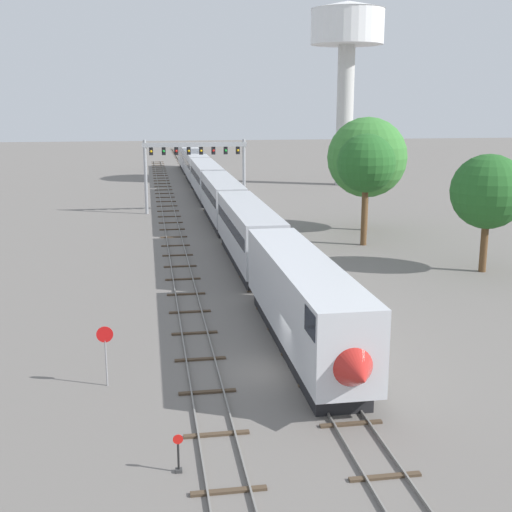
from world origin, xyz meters
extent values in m
plane|color=slate|center=(0.00, 0.00, 0.00)|extent=(400.00, 400.00, 0.00)
cube|color=slate|center=(1.28, 60.00, 0.08)|extent=(0.07, 200.00, 0.16)
cube|color=slate|center=(2.72, 60.00, 0.08)|extent=(0.07, 200.00, 0.16)
cube|color=#473828|center=(2.00, -10.00, 0.05)|extent=(2.60, 0.24, 0.10)
cube|color=#473828|center=(2.00, -6.00, 0.05)|extent=(2.60, 0.24, 0.10)
cube|color=#473828|center=(2.00, -2.00, 0.05)|extent=(2.60, 0.24, 0.10)
cube|color=#473828|center=(2.00, 2.00, 0.05)|extent=(2.60, 0.24, 0.10)
cube|color=#473828|center=(2.00, 6.00, 0.05)|extent=(2.60, 0.24, 0.10)
cube|color=#473828|center=(2.00, 10.00, 0.05)|extent=(2.60, 0.24, 0.10)
cube|color=#473828|center=(2.00, 14.00, 0.05)|extent=(2.60, 0.24, 0.10)
cube|color=#473828|center=(2.00, 18.00, 0.05)|extent=(2.60, 0.24, 0.10)
cube|color=#473828|center=(2.00, 22.00, 0.05)|extent=(2.60, 0.24, 0.10)
cube|color=#473828|center=(2.00, 26.00, 0.05)|extent=(2.60, 0.24, 0.10)
cube|color=#473828|center=(2.00, 30.00, 0.05)|extent=(2.60, 0.24, 0.10)
cube|color=#473828|center=(2.00, 34.00, 0.05)|extent=(2.60, 0.24, 0.10)
cube|color=#473828|center=(2.00, 38.00, 0.05)|extent=(2.60, 0.24, 0.10)
cube|color=#473828|center=(2.00, 42.00, 0.05)|extent=(2.60, 0.24, 0.10)
cube|color=#473828|center=(2.00, 46.00, 0.05)|extent=(2.60, 0.24, 0.10)
cube|color=#473828|center=(2.00, 50.00, 0.05)|extent=(2.60, 0.24, 0.10)
cube|color=#473828|center=(2.00, 54.00, 0.05)|extent=(2.60, 0.24, 0.10)
cube|color=#473828|center=(2.00, 58.00, 0.05)|extent=(2.60, 0.24, 0.10)
cube|color=#473828|center=(2.00, 62.00, 0.05)|extent=(2.60, 0.24, 0.10)
cube|color=#473828|center=(2.00, 66.00, 0.05)|extent=(2.60, 0.24, 0.10)
cube|color=#473828|center=(2.00, 70.00, 0.05)|extent=(2.60, 0.24, 0.10)
cube|color=#473828|center=(2.00, 74.00, 0.05)|extent=(2.60, 0.24, 0.10)
cube|color=#473828|center=(2.00, 78.00, 0.05)|extent=(2.60, 0.24, 0.10)
cube|color=#473828|center=(2.00, 82.00, 0.05)|extent=(2.60, 0.24, 0.10)
cube|color=#473828|center=(2.00, 86.00, 0.05)|extent=(2.60, 0.24, 0.10)
cube|color=#473828|center=(2.00, 90.00, 0.05)|extent=(2.60, 0.24, 0.10)
cube|color=#473828|center=(2.00, 94.00, 0.05)|extent=(2.60, 0.24, 0.10)
cube|color=#473828|center=(2.00, 98.00, 0.05)|extent=(2.60, 0.24, 0.10)
cube|color=#473828|center=(2.00, 102.00, 0.05)|extent=(2.60, 0.24, 0.10)
cube|color=#473828|center=(2.00, 106.00, 0.05)|extent=(2.60, 0.24, 0.10)
cube|color=#473828|center=(2.00, 110.00, 0.05)|extent=(2.60, 0.24, 0.10)
cube|color=#473828|center=(2.00, 114.00, 0.05)|extent=(2.60, 0.24, 0.10)
cube|color=#473828|center=(2.00, 118.00, 0.05)|extent=(2.60, 0.24, 0.10)
cube|color=#473828|center=(2.00, 122.00, 0.05)|extent=(2.60, 0.24, 0.10)
cube|color=#473828|center=(2.00, 126.00, 0.05)|extent=(2.60, 0.24, 0.10)
cube|color=#473828|center=(2.00, 130.00, 0.05)|extent=(2.60, 0.24, 0.10)
cube|color=#473828|center=(2.00, 134.00, 0.05)|extent=(2.60, 0.24, 0.10)
cube|color=#473828|center=(2.00, 138.00, 0.05)|extent=(2.60, 0.24, 0.10)
cube|color=#473828|center=(2.00, 142.00, 0.05)|extent=(2.60, 0.24, 0.10)
cube|color=#473828|center=(2.00, 146.00, 0.05)|extent=(2.60, 0.24, 0.10)
cube|color=#473828|center=(2.00, 150.00, 0.05)|extent=(2.60, 0.24, 0.10)
cube|color=#473828|center=(2.00, 154.00, 0.05)|extent=(2.60, 0.24, 0.10)
cube|color=#473828|center=(2.00, 158.00, 0.05)|extent=(2.60, 0.24, 0.10)
cube|color=slate|center=(-4.22, 40.00, 0.08)|extent=(0.07, 160.00, 0.16)
cube|color=slate|center=(-2.78, 40.00, 0.08)|extent=(0.07, 160.00, 0.16)
cube|color=#473828|center=(-3.50, -10.00, 0.05)|extent=(2.60, 0.24, 0.10)
cube|color=#473828|center=(-3.50, -6.00, 0.05)|extent=(2.60, 0.24, 0.10)
cube|color=#473828|center=(-3.50, -2.00, 0.05)|extent=(2.60, 0.24, 0.10)
cube|color=#473828|center=(-3.50, 2.00, 0.05)|extent=(2.60, 0.24, 0.10)
cube|color=#473828|center=(-3.50, 6.00, 0.05)|extent=(2.60, 0.24, 0.10)
cube|color=#473828|center=(-3.50, 10.00, 0.05)|extent=(2.60, 0.24, 0.10)
cube|color=#473828|center=(-3.50, 14.00, 0.05)|extent=(2.60, 0.24, 0.10)
cube|color=#473828|center=(-3.50, 18.00, 0.05)|extent=(2.60, 0.24, 0.10)
cube|color=#473828|center=(-3.50, 22.00, 0.05)|extent=(2.60, 0.24, 0.10)
cube|color=#473828|center=(-3.50, 26.00, 0.05)|extent=(2.60, 0.24, 0.10)
cube|color=#473828|center=(-3.50, 30.00, 0.05)|extent=(2.60, 0.24, 0.10)
cube|color=#473828|center=(-3.50, 34.00, 0.05)|extent=(2.60, 0.24, 0.10)
cube|color=#473828|center=(-3.50, 38.00, 0.05)|extent=(2.60, 0.24, 0.10)
cube|color=#473828|center=(-3.50, 42.00, 0.05)|extent=(2.60, 0.24, 0.10)
cube|color=#473828|center=(-3.50, 46.00, 0.05)|extent=(2.60, 0.24, 0.10)
cube|color=#473828|center=(-3.50, 50.00, 0.05)|extent=(2.60, 0.24, 0.10)
cube|color=#473828|center=(-3.50, 54.00, 0.05)|extent=(2.60, 0.24, 0.10)
cube|color=#473828|center=(-3.50, 58.00, 0.05)|extent=(2.60, 0.24, 0.10)
cube|color=#473828|center=(-3.50, 62.00, 0.05)|extent=(2.60, 0.24, 0.10)
cube|color=#473828|center=(-3.50, 66.00, 0.05)|extent=(2.60, 0.24, 0.10)
cube|color=#473828|center=(-3.50, 70.00, 0.05)|extent=(2.60, 0.24, 0.10)
cube|color=#473828|center=(-3.50, 74.00, 0.05)|extent=(2.60, 0.24, 0.10)
cube|color=#473828|center=(-3.50, 78.00, 0.05)|extent=(2.60, 0.24, 0.10)
cube|color=#473828|center=(-3.50, 82.00, 0.05)|extent=(2.60, 0.24, 0.10)
cube|color=#473828|center=(-3.50, 86.00, 0.05)|extent=(2.60, 0.24, 0.10)
cube|color=#473828|center=(-3.50, 90.00, 0.05)|extent=(2.60, 0.24, 0.10)
cube|color=#473828|center=(-3.50, 94.00, 0.05)|extent=(2.60, 0.24, 0.10)
cube|color=#473828|center=(-3.50, 98.00, 0.05)|extent=(2.60, 0.24, 0.10)
cube|color=#473828|center=(-3.50, 102.00, 0.05)|extent=(2.60, 0.24, 0.10)
cube|color=#473828|center=(-3.50, 106.00, 0.05)|extent=(2.60, 0.24, 0.10)
cube|color=#473828|center=(-3.50, 110.00, 0.05)|extent=(2.60, 0.24, 0.10)
cube|color=#473828|center=(-3.50, 114.00, 0.05)|extent=(2.60, 0.24, 0.10)
cube|color=#473828|center=(-3.50, 118.00, 0.05)|extent=(2.60, 0.24, 0.10)
cube|color=silver|center=(2.00, 3.01, 2.90)|extent=(3.00, 18.01, 3.80)
cone|color=#B2231E|center=(2.00, -6.20, 2.50)|extent=(2.88, 2.60, 2.88)
cube|color=black|center=(2.00, -4.80, 4.04)|extent=(3.04, 1.80, 1.10)
cube|color=black|center=(2.00, 3.01, 0.50)|extent=(2.52, 16.21, 1.00)
cube|color=#B7BABF|center=(2.00, 22.02, 2.90)|extent=(3.00, 18.01, 3.80)
cube|color=black|center=(2.00, 22.02, 3.30)|extent=(3.04, 16.57, 0.90)
cube|color=black|center=(2.00, 22.02, 0.50)|extent=(2.52, 16.21, 1.00)
cube|color=#B7BABF|center=(2.00, 41.03, 2.90)|extent=(3.00, 18.01, 3.80)
cube|color=black|center=(2.00, 41.03, 3.30)|extent=(3.04, 16.57, 0.90)
cube|color=black|center=(2.00, 41.03, 0.50)|extent=(2.52, 16.21, 1.00)
cube|color=#B7BABF|center=(2.00, 60.04, 2.90)|extent=(3.00, 18.01, 3.80)
cube|color=black|center=(2.00, 60.04, 3.30)|extent=(3.04, 16.57, 0.90)
cube|color=black|center=(2.00, 60.04, 0.50)|extent=(2.52, 16.21, 1.00)
cube|color=#B7BABF|center=(2.00, 79.05, 2.90)|extent=(3.00, 18.01, 3.80)
cube|color=black|center=(2.00, 79.05, 3.30)|extent=(3.04, 16.57, 0.90)
cube|color=black|center=(2.00, 79.05, 0.50)|extent=(2.52, 16.21, 1.00)
cube|color=#B7BABF|center=(2.00, 98.06, 2.90)|extent=(3.00, 18.01, 3.80)
cube|color=black|center=(2.00, 98.06, 3.30)|extent=(3.04, 16.57, 0.90)
cube|color=black|center=(2.00, 98.06, 0.50)|extent=(2.52, 16.21, 1.00)
cylinder|color=#999BA0|center=(-6.00, 48.57, 4.28)|extent=(0.36, 0.36, 8.56)
cylinder|color=#999BA0|center=(5.50, 48.57, 4.28)|extent=(0.36, 0.36, 8.56)
cube|color=#999BA0|center=(-0.25, 48.57, 7.96)|extent=(12.10, 0.36, 0.50)
cube|color=black|center=(-5.28, 48.62, 7.26)|extent=(0.44, 0.32, 0.90)
sphere|color=yellow|center=(-5.28, 48.43, 7.26)|extent=(0.28, 0.28, 0.28)
cube|color=black|center=(-3.84, 48.62, 7.26)|extent=(0.44, 0.32, 0.90)
sphere|color=green|center=(-3.84, 48.43, 7.26)|extent=(0.28, 0.28, 0.28)
cube|color=black|center=(-2.41, 48.62, 7.26)|extent=(0.44, 0.32, 0.90)
sphere|color=red|center=(-2.41, 48.43, 7.26)|extent=(0.28, 0.28, 0.28)
cube|color=black|center=(-0.97, 48.62, 7.26)|extent=(0.44, 0.32, 0.90)
sphere|color=yellow|center=(-0.97, 48.43, 7.26)|extent=(0.28, 0.28, 0.28)
cube|color=black|center=(0.47, 48.62, 7.26)|extent=(0.44, 0.32, 0.90)
sphere|color=yellow|center=(0.47, 48.43, 7.26)|extent=(0.28, 0.28, 0.28)
cube|color=black|center=(1.91, 48.62, 7.26)|extent=(0.44, 0.32, 0.90)
sphere|color=red|center=(1.91, 48.43, 7.26)|extent=(0.28, 0.28, 0.28)
cube|color=black|center=(3.34, 48.62, 7.26)|extent=(0.44, 0.32, 0.90)
sphere|color=green|center=(3.34, 48.43, 7.26)|extent=(0.28, 0.28, 0.28)
cube|color=black|center=(4.78, 48.62, 7.26)|extent=(0.44, 0.32, 0.90)
sphere|color=yellow|center=(4.78, 48.43, 7.26)|extent=(0.28, 0.28, 0.28)
cylinder|color=beige|center=(24.75, 72.34, 10.62)|extent=(2.60, 2.60, 21.24)
cylinder|color=white|center=(24.75, 72.34, 23.79)|extent=(10.98, 10.98, 5.10)
cone|color=white|center=(24.75, 72.34, 26.94)|extent=(11.20, 11.20, 1.20)
cylinder|color=black|center=(-5.10, -8.45, 0.55)|extent=(0.08, 0.08, 1.10)
cylinder|color=red|center=(-5.10, -8.47, 1.28)|extent=(0.36, 0.03, 0.36)
cube|color=#333333|center=(-5.10, -8.45, 0.06)|extent=(0.24, 0.24, 0.12)
cylinder|color=gray|center=(-8.00, -0.43, 1.10)|extent=(0.08, 0.08, 2.20)
cylinder|color=red|center=(-8.00, -0.45, 2.50)|extent=(0.76, 0.03, 0.76)
cylinder|color=brown|center=(15.98, 34.81, 2.30)|extent=(0.56, 0.56, 4.60)
sphere|color=#387A33|center=(15.98, 34.81, 7.39)|extent=(7.98, 7.98, 7.98)
cylinder|color=brown|center=(13.54, 27.75, 2.81)|extent=(0.56, 0.56, 5.62)
sphere|color=#235B23|center=(13.54, 27.75, 7.46)|extent=(5.27, 5.27, 5.27)
cylinder|color=brown|center=(19.51, 16.77, 2.12)|extent=(0.56, 0.56, 4.24)
sphere|color=#235B23|center=(19.51, 16.77, 6.22)|extent=(5.66, 5.66, 5.66)
camera|label=1|loc=(-5.83, -30.08, 12.83)|focal=47.08mm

